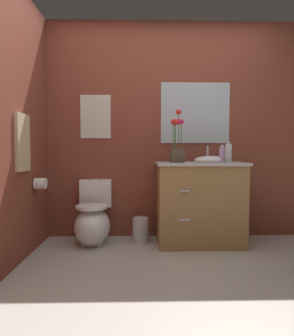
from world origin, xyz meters
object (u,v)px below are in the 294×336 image
trash_bin (141,230)px  wall_poster (96,117)px  toilet (93,221)px  flower_vase (177,146)px  hanging_towel (23,142)px  vanity_cabinet (200,202)px  toilet_paper_roll (40,183)px  soap_bottle (222,154)px  lotion_bottle (229,153)px  wall_mirror (195,113)px

trash_bin → wall_poster: bearing=156.7°
wall_poster → toilet: bearing=-90.0°
flower_vase → hanging_towel: (-1.45, -0.36, 0.02)m
vanity_cabinet → trash_bin: bearing=173.7°
toilet_paper_roll → vanity_cabinet: bearing=5.9°
vanity_cabinet → soap_bottle: bearing=-22.4°
toilet → hanging_towel: 1.11m
soap_bottle → flower_vase: bearing=-178.8°
soap_bottle → hanging_towel: size_ratio=0.36×
lotion_bottle → trash_bin: 1.28m
wall_mirror → wall_poster: bearing=180.0°
flower_vase → wall_mirror: wall_mirror is taller
toilet → soap_bottle: size_ratio=3.73×
soap_bottle → wall_poster: bearing=164.4°
vanity_cabinet → wall_mirror: (-0.00, 0.29, 0.99)m
wall_poster → trash_bin: bearing=-23.3°
vanity_cabinet → trash_bin: vanity_cabinet is taller
flower_vase → trash_bin: flower_vase is taller
wall_poster → toilet_paper_roll: wall_poster is taller
toilet → wall_poster: 1.19m
flower_vase → wall_poster: bearing=156.4°
soap_bottle → toilet_paper_roll: size_ratio=1.68×
flower_vase → lotion_bottle: flower_vase is taller
toilet → soap_bottle: soap_bottle is taller
wall_mirror → toilet: bearing=-167.0°
toilet → trash_bin: 0.53m
soap_bottle → vanity_cabinet: bearing=157.6°
wall_poster → soap_bottle: bearing=-15.6°
toilet → toilet_paper_roll: toilet_paper_roll is taller
trash_bin → vanity_cabinet: bearing=-6.3°
flower_vase → toilet: bearing=172.1°
wall_poster → wall_mirror: bearing=0.0°
wall_poster → toilet_paper_roll: 0.99m
hanging_towel → toilet: bearing=41.4°
trash_bin → toilet_paper_roll: bearing=-166.6°
soap_bottle → hanging_towel: hanging_towel is taller
toilet → wall_mirror: bearing=13.0°
flower_vase → toilet_paper_roll: size_ratio=5.04×
toilet → vanity_cabinet: size_ratio=0.65×
toilet → flower_vase: (0.90, -0.12, 0.82)m
toilet → trash_bin: size_ratio=2.54×
wall_mirror → toilet_paper_roll: size_ratio=7.27×
wall_poster → hanging_towel: 0.98m
flower_vase → lotion_bottle: bearing=13.8°
vanity_cabinet → toilet_paper_roll: bearing=-174.1°
flower_vase → wall_poster: size_ratio=1.12×
trash_bin → soap_bottle: bearing=-10.5°
toilet → wall_poster: size_ratio=1.39×
flower_vase → soap_bottle: bearing=1.2°
soap_bottle → wall_mirror: bearing=119.5°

